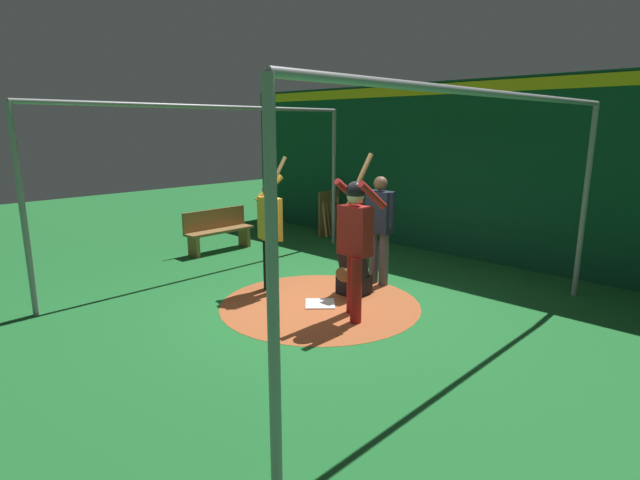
{
  "coord_description": "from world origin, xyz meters",
  "views": [
    {
      "loc": [
        4.9,
        4.75,
        2.52
      ],
      "look_at": [
        0.0,
        0.0,
        0.95
      ],
      "focal_mm": 28.17,
      "sensor_mm": 36.0,
      "label": 1
    }
  ],
  "objects_px": {
    "visitor": "(270,229)",
    "bench": "(218,230)",
    "catcher": "(353,272)",
    "batter": "(355,236)",
    "bat_rack": "(336,213)",
    "umpire": "(380,224)",
    "home_plate": "(320,303)"
  },
  "relations": [
    {
      "from": "bat_rack",
      "to": "bench",
      "type": "relative_size",
      "value": 0.72
    },
    {
      "from": "batter",
      "to": "bench",
      "type": "distance_m",
      "value": 4.5
    },
    {
      "from": "catcher",
      "to": "bench",
      "type": "bearing_deg",
      "value": -92.74
    },
    {
      "from": "catcher",
      "to": "umpire",
      "type": "bearing_deg",
      "value": -175.83
    },
    {
      "from": "bench",
      "to": "catcher",
      "type": "bearing_deg",
      "value": 87.26
    },
    {
      "from": "visitor",
      "to": "bench",
      "type": "height_order",
      "value": "visitor"
    },
    {
      "from": "umpire",
      "to": "visitor",
      "type": "bearing_deg",
      "value": -34.4
    },
    {
      "from": "batter",
      "to": "catcher",
      "type": "relative_size",
      "value": 2.32
    },
    {
      "from": "batter",
      "to": "visitor",
      "type": "xyz_separation_m",
      "value": [
        0.05,
        -1.64,
        -0.14
      ]
    },
    {
      "from": "umpire",
      "to": "visitor",
      "type": "xyz_separation_m",
      "value": [
        1.43,
        -0.98,
        -0.0
      ]
    },
    {
      "from": "visitor",
      "to": "batter",
      "type": "bearing_deg",
      "value": 105.49
    },
    {
      "from": "home_plate",
      "to": "bat_rack",
      "type": "distance_m",
      "value": 4.82
    },
    {
      "from": "home_plate",
      "to": "bat_rack",
      "type": "bearing_deg",
      "value": -140.24
    },
    {
      "from": "home_plate",
      "to": "bat_rack",
      "type": "height_order",
      "value": "bat_rack"
    },
    {
      "from": "bench",
      "to": "umpire",
      "type": "bearing_deg",
      "value": 98.1
    },
    {
      "from": "home_plate",
      "to": "umpire",
      "type": "xyz_separation_m",
      "value": [
        -1.35,
        0.0,
        0.97
      ]
    },
    {
      "from": "catcher",
      "to": "batter",
      "type": "bearing_deg",
      "value": 42.12
    },
    {
      "from": "catcher",
      "to": "bat_rack",
      "type": "relative_size",
      "value": 0.88
    },
    {
      "from": "batter",
      "to": "bench",
      "type": "xyz_separation_m",
      "value": [
        -0.86,
        -4.36,
        -0.68
      ]
    },
    {
      "from": "umpire",
      "to": "bench",
      "type": "bearing_deg",
      "value": -81.9
    },
    {
      "from": "home_plate",
      "to": "catcher",
      "type": "xyz_separation_m",
      "value": [
        -0.65,
        0.05,
        0.35
      ]
    },
    {
      "from": "bench",
      "to": "bat_rack",
      "type": "bearing_deg",
      "value": 167.56
    },
    {
      "from": "visitor",
      "to": "bench",
      "type": "relative_size",
      "value": 1.4
    },
    {
      "from": "home_plate",
      "to": "catcher",
      "type": "height_order",
      "value": "catcher"
    },
    {
      "from": "bat_rack",
      "to": "bench",
      "type": "height_order",
      "value": "bat_rack"
    },
    {
      "from": "home_plate",
      "to": "visitor",
      "type": "xyz_separation_m",
      "value": [
        0.08,
        -0.98,
        0.96
      ]
    },
    {
      "from": "bench",
      "to": "home_plate",
      "type": "bearing_deg",
      "value": 77.4
    },
    {
      "from": "catcher",
      "to": "bench",
      "type": "distance_m",
      "value": 3.76
    },
    {
      "from": "batter",
      "to": "bat_rack",
      "type": "bearing_deg",
      "value": -134.87
    },
    {
      "from": "catcher",
      "to": "visitor",
      "type": "xyz_separation_m",
      "value": [
        0.72,
        -1.03,
        0.61
      ]
    },
    {
      "from": "home_plate",
      "to": "batter",
      "type": "height_order",
      "value": "batter"
    },
    {
      "from": "catcher",
      "to": "bench",
      "type": "height_order",
      "value": "catcher"
    }
  ]
}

